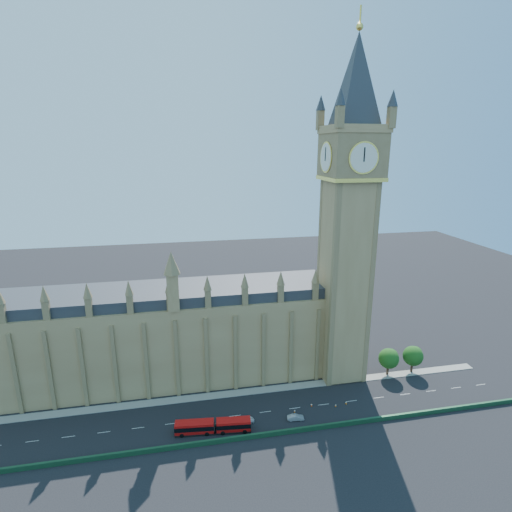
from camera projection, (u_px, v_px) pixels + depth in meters
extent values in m
plane|color=black|center=(219.00, 418.00, 101.56)|extent=(400.00, 400.00, 0.00)
cube|color=#9A774A|center=(123.00, 342.00, 114.44)|extent=(120.00, 20.00, 25.00)
cube|color=#2D3035|center=(119.00, 296.00, 110.75)|extent=(120.00, 18.00, 3.00)
cube|color=#9A774A|center=(344.00, 283.00, 114.23)|extent=(12.00, 12.00, 58.00)
cube|color=olive|center=(352.00, 157.00, 105.00)|extent=(14.00, 14.00, 12.00)
cylinder|color=silver|center=(364.00, 158.00, 98.23)|extent=(7.20, 0.30, 7.20)
cube|color=#9A774A|center=(353.00, 129.00, 103.15)|extent=(14.50, 14.50, 2.00)
pyramid|color=#2D3035|center=(359.00, 30.00, 97.09)|extent=(20.59, 20.59, 22.00)
sphere|color=#F2C64C|center=(360.00, 27.00, 96.88)|extent=(1.80, 1.80, 1.80)
cube|color=#1E4C2D|center=(223.00, 440.00, 92.88)|extent=(160.00, 0.60, 1.20)
cube|color=gray|center=(216.00, 395.00, 110.53)|extent=(160.00, 3.00, 0.16)
cylinder|color=#382619|center=(388.00, 369.00, 120.16)|extent=(0.70, 0.70, 4.00)
sphere|color=#144512|center=(389.00, 359.00, 119.24)|extent=(6.00, 6.00, 6.00)
sphere|color=#144512|center=(391.00, 356.00, 119.51)|extent=(4.38, 4.38, 4.38)
cylinder|color=#382619|center=(412.00, 366.00, 121.65)|extent=(0.70, 0.70, 4.00)
sphere|color=#144512|center=(413.00, 356.00, 120.72)|extent=(6.00, 6.00, 6.00)
sphere|color=#144512|center=(415.00, 353.00, 121.00)|extent=(4.38, 4.38, 4.38)
cube|color=red|center=(195.00, 428.00, 95.70)|extent=(9.48, 3.51, 3.09)
cube|color=red|center=(234.00, 425.00, 96.52)|extent=(8.46, 3.41, 3.09)
cube|color=black|center=(194.00, 426.00, 95.60)|extent=(9.54, 3.57, 1.17)
cube|color=black|center=(233.00, 424.00, 96.43)|extent=(8.51, 3.46, 1.17)
cylinder|color=black|center=(213.00, 427.00, 96.13)|extent=(1.07, 2.54, 2.47)
cylinder|color=black|center=(182.00, 436.00, 94.48)|extent=(1.06, 0.41, 1.03)
cylinder|color=black|center=(183.00, 428.00, 96.95)|extent=(1.06, 0.41, 1.03)
cylinder|color=black|center=(207.00, 434.00, 95.00)|extent=(1.06, 0.41, 1.03)
cylinder|color=black|center=(207.00, 427.00, 97.47)|extent=(1.06, 0.41, 1.03)
cylinder|color=black|center=(223.00, 433.00, 95.33)|extent=(1.06, 0.41, 1.03)
cylinder|color=black|center=(223.00, 426.00, 97.80)|extent=(1.06, 0.41, 1.03)
cylinder|color=black|center=(245.00, 432.00, 95.79)|extent=(1.06, 0.41, 1.03)
cylinder|color=black|center=(244.00, 425.00, 98.26)|extent=(1.06, 0.41, 1.03)
imported|color=#3D4145|center=(213.00, 426.00, 97.41)|extent=(4.68, 2.34, 1.53)
imported|color=#94979A|center=(296.00, 417.00, 100.58)|extent=(4.32, 1.90, 1.38)
imported|color=silver|center=(245.00, 419.00, 99.84)|extent=(4.94, 2.41, 1.38)
cube|color=black|center=(336.00, 406.00, 105.92)|extent=(0.47, 0.47, 0.04)
cone|color=orange|center=(336.00, 405.00, 105.84)|extent=(0.52, 0.52, 0.66)
cylinder|color=white|center=(336.00, 405.00, 105.82)|extent=(0.32, 0.32, 0.11)
cube|color=black|center=(311.00, 406.00, 106.07)|extent=(0.45, 0.45, 0.04)
cone|color=#DE460B|center=(312.00, 405.00, 105.98)|extent=(0.50, 0.50, 0.74)
cylinder|color=white|center=(312.00, 405.00, 105.95)|extent=(0.36, 0.36, 0.13)
cube|color=black|center=(295.00, 412.00, 103.64)|extent=(0.50, 0.50, 0.04)
cone|color=#DC620B|center=(295.00, 411.00, 103.56)|extent=(0.55, 0.55, 0.68)
cylinder|color=white|center=(295.00, 411.00, 103.53)|extent=(0.33, 0.33, 0.12)
cube|color=black|center=(346.00, 404.00, 106.97)|extent=(0.47, 0.47, 0.04)
cone|color=orange|center=(346.00, 403.00, 106.87)|extent=(0.52, 0.52, 0.77)
cylinder|color=white|center=(346.00, 402.00, 106.84)|extent=(0.37, 0.37, 0.13)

